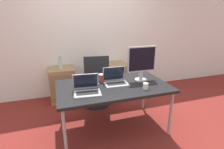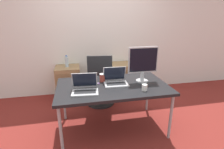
% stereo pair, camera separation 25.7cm
% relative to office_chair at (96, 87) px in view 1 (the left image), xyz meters
% --- Properties ---
extents(ground_plane, '(14.00, 14.00, 0.00)m').
position_rel_office_chair_xyz_m(ground_plane, '(0.08, -0.80, -0.38)').
color(ground_plane, maroon).
extents(wall_back, '(10.00, 0.05, 2.60)m').
position_rel_office_chair_xyz_m(wall_back, '(0.08, 0.72, 0.92)').
color(wall_back, silver).
rests_on(wall_back, ground_plane).
extents(desk, '(1.62, 0.95, 0.73)m').
position_rel_office_chair_xyz_m(desk, '(0.08, -0.80, 0.31)').
color(desk, black).
rests_on(desk, ground_plane).
extents(office_chair, '(0.56, 0.59, 1.04)m').
position_rel_office_chair_xyz_m(office_chair, '(0.00, 0.00, 0.00)').
color(office_chair, '#232326').
rests_on(office_chair, ground_plane).
extents(cabinet_left, '(0.49, 0.48, 0.70)m').
position_rel_office_chair_xyz_m(cabinet_left, '(-0.62, 0.45, -0.03)').
color(cabinet_left, '#99754C').
rests_on(cabinet_left, ground_plane).
extents(cabinet_right, '(0.49, 0.48, 0.70)m').
position_rel_office_chair_xyz_m(cabinet_right, '(0.53, 0.45, -0.03)').
color(cabinet_right, '#99754C').
rests_on(cabinet_right, ground_plane).
extents(water_bottle, '(0.07, 0.07, 0.24)m').
position_rel_office_chair_xyz_m(water_bottle, '(-0.62, 0.45, 0.43)').
color(water_bottle, silver).
rests_on(water_bottle, cabinet_left).
extents(laptop_left, '(0.37, 0.34, 0.24)m').
position_rel_office_chair_xyz_m(laptop_left, '(-0.34, -0.94, 0.40)').
color(laptop_left, '#ADADB2').
rests_on(laptop_left, desk).
extents(laptop_right, '(0.36, 0.31, 0.24)m').
position_rel_office_chair_xyz_m(laptop_right, '(0.13, -0.76, 0.40)').
color(laptop_right, '#ADADB2').
rests_on(laptop_right, desk).
extents(monitor, '(0.46, 0.19, 0.54)m').
position_rel_office_chair_xyz_m(monitor, '(0.56, -0.75, 0.64)').
color(monitor, '#B7B7BC').
rests_on(monitor, desk).
extents(coffee_cup_white, '(0.07, 0.07, 0.09)m').
position_rel_office_chair_xyz_m(coffee_cup_white, '(0.46, -1.08, 0.39)').
color(coffee_cup_white, white).
rests_on(coffee_cup_white, desk).
extents(coffee_cup_brown, '(0.09, 0.09, 0.12)m').
position_rel_office_chair_xyz_m(coffee_cup_brown, '(-0.05, -0.62, 0.41)').
color(coffee_cup_brown, maroon).
rests_on(coffee_cup_brown, desk).
extents(scissors, '(0.17, 0.08, 0.01)m').
position_rel_office_chair_xyz_m(scissors, '(-0.16, -0.71, 0.35)').
color(scissors, '#B2B2B7').
rests_on(scissors, desk).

